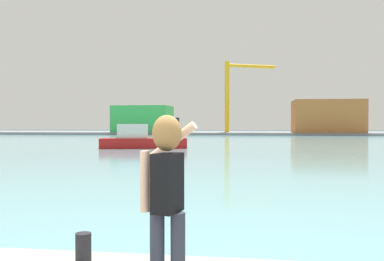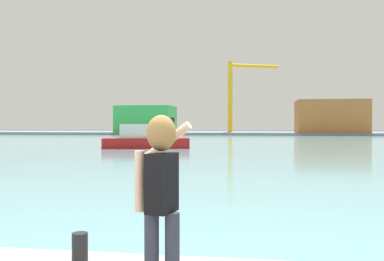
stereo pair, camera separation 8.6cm
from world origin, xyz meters
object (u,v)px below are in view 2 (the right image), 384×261
object	(u,v)px
person_photographer	(161,186)
harbor_bollard	(80,248)
warehouse_right	(330,116)
boat_moored	(143,140)
port_crane	(237,89)
warehouse_left	(146,119)

from	to	relation	value
person_photographer	harbor_bollard	bearing A→B (deg)	67.40
warehouse_right	boat_moored	bearing A→B (deg)	-115.36
person_photographer	harbor_bollard	distance (m)	1.73
person_photographer	port_crane	size ratio (longest dim) A/B	0.12
harbor_bollard	port_crane	xyz separation A→B (m)	(-2.50, 87.40, 9.03)
boat_moored	warehouse_right	size ratio (longest dim) A/B	0.60
boat_moored	warehouse_left	xyz separation A→B (m)	(-13.35, 51.50, 2.52)
warehouse_right	port_crane	bearing A→B (deg)	176.22
boat_moored	harbor_bollard	bearing A→B (deg)	-89.70
warehouse_left	port_crane	distance (m)	20.39
warehouse_left	warehouse_right	bearing A→B (deg)	1.53
person_photographer	harbor_bollard	size ratio (longest dim) A/B	4.90
port_crane	person_photographer	bearing A→B (deg)	-87.60
boat_moored	port_crane	size ratio (longest dim) A/B	0.54
person_photographer	warehouse_right	bearing A→B (deg)	3.98
warehouse_left	warehouse_right	distance (m)	38.27
boat_moored	warehouse_left	size ratio (longest dim) A/B	0.70
boat_moored	warehouse_left	world-z (taller)	warehouse_left
boat_moored	warehouse_right	world-z (taller)	warehouse_right
warehouse_right	port_crane	distance (m)	20.01
warehouse_left	port_crane	world-z (taller)	port_crane
person_photographer	warehouse_left	xyz separation A→B (m)	(-22.89, 86.01, 1.66)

